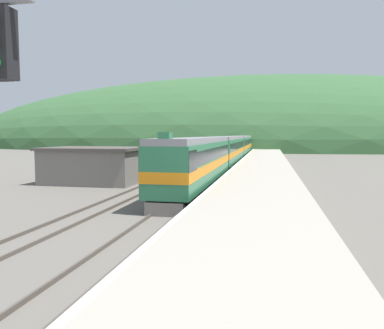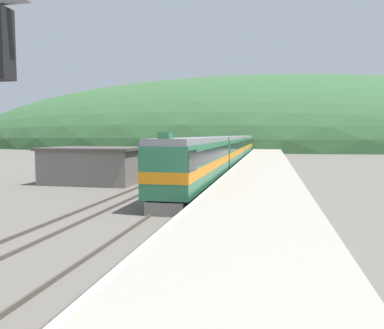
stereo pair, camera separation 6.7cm
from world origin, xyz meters
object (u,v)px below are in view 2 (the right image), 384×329
(carriage_fourth, at_px, (249,143))
(carriage_second, at_px, (228,150))
(carriage_fifth, at_px, (253,141))
(siding_train, at_px, (206,151))
(carriage_third, at_px, (242,145))
(express_train_lead_car, at_px, (197,162))

(carriage_fourth, bearing_deg, carriage_second, -90.00)
(carriage_second, xyz_separation_m, carriage_fifth, (0.00, 71.33, 0.00))
(carriage_second, distance_m, carriage_fifth, 71.33)
(carriage_fifth, bearing_deg, carriage_second, -90.00)
(carriage_fourth, distance_m, siding_train, 40.16)
(carriage_second, height_order, siding_train, carriage_second)
(carriage_second, relative_size, carriage_fourth, 1.00)
(siding_train, bearing_deg, carriage_second, -59.96)
(carriage_third, distance_m, siding_train, 16.74)
(carriage_fifth, bearing_deg, carriage_third, -90.00)
(express_train_lead_car, xyz_separation_m, carriage_fifth, (0.00, 93.70, -0.01))
(carriage_fourth, height_order, carriage_fifth, same)
(express_train_lead_car, relative_size, siding_train, 0.44)
(express_train_lead_car, distance_m, carriage_fourth, 69.92)
(express_train_lead_car, bearing_deg, carriage_fourth, 90.00)
(siding_train, bearing_deg, carriage_fifth, 86.03)
(carriage_fifth, distance_m, siding_train, 63.85)
(express_train_lead_car, height_order, siding_train, express_train_lead_car)
(express_train_lead_car, height_order, carriage_fourth, express_train_lead_car)
(express_train_lead_car, relative_size, carriage_fifth, 0.86)
(carriage_third, height_order, siding_train, carriage_third)
(carriage_fourth, bearing_deg, carriage_third, -90.00)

